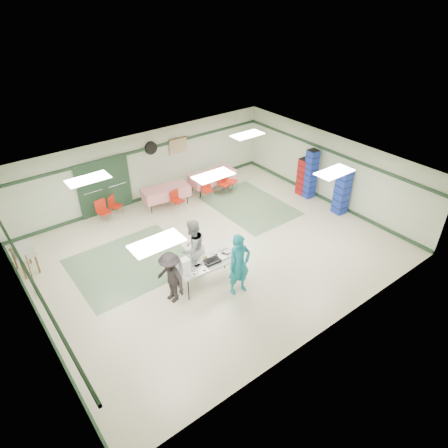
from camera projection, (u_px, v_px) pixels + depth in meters
floor at (214, 250)px, 13.09m from camera, size 11.00×11.00×0.00m
ceiling at (213, 175)px, 11.64m from camera, size 11.00×11.00×0.00m
wall_back at (145, 166)px, 15.38m from camera, size 11.00×0.00×11.00m
wall_front at (327, 293)px, 9.36m from camera, size 11.00×0.00×11.00m
wall_left at (29, 287)px, 9.55m from camera, size 0.00×9.00×9.00m
wall_right at (330, 169)px, 15.18m from camera, size 0.00×9.00×9.00m
trim_back at (143, 150)px, 14.98m from camera, size 11.00×0.06×0.10m
baseboard_back at (149, 196)px, 16.05m from camera, size 11.00×0.06×0.12m
trim_left at (22, 263)px, 9.19m from camera, size 0.06×9.00×0.10m
baseboard_left at (43, 324)px, 10.26m from camera, size 0.06×9.00×0.12m
trim_right at (332, 152)px, 14.79m from camera, size 0.06×9.00×0.10m
baseboard_right at (325, 199)px, 15.86m from camera, size 0.06×9.00×0.12m
green_patch_a at (131, 263)px, 12.48m from camera, size 3.50×3.00×0.01m
green_patch_b at (250, 206)px, 15.53m from camera, size 2.50×3.50×0.01m
double_door_left at (92, 190)px, 14.37m from camera, size 0.90×0.06×2.10m
double_door_right at (117, 183)px, 14.86m from camera, size 0.90×0.06×2.10m
door_frame at (105, 187)px, 14.60m from camera, size 2.00×0.03×2.15m
wall_fan at (151, 148)px, 15.11m from camera, size 0.50×0.10×0.50m
scroll_banner at (178, 146)px, 15.83m from camera, size 0.80×0.02×0.60m
serving_table at (207, 264)px, 11.32m from camera, size 1.90×0.86×0.76m
sheet_tray_right at (224, 254)px, 11.59m from camera, size 0.57×0.44×0.02m
sheet_tray_mid at (201, 260)px, 11.35m from camera, size 0.62×0.49×0.02m
sheet_tray_left at (196, 271)px, 10.95m from camera, size 0.63×0.49×0.02m
baking_pan at (212, 261)px, 11.28m from camera, size 0.48×0.32×0.08m
foam_box_stack at (185, 266)px, 10.79m from camera, size 0.26×0.24×0.46m
volunteer_teal at (239, 265)px, 10.93m from camera, size 0.73×0.53×1.87m
volunteer_grey at (193, 248)px, 11.63m from camera, size 1.02×0.88×1.82m
volunteer_dark at (171, 278)px, 10.69m from camera, size 0.73×1.09×1.57m
dining_table_a at (212, 177)px, 16.40m from camera, size 1.95×0.94×0.77m
dining_table_b at (166, 192)px, 15.27m from camera, size 1.87×1.03×0.77m
chair_a at (223, 182)px, 16.09m from camera, size 0.52×0.52×0.86m
chair_b at (207, 187)px, 15.68m from camera, size 0.50×0.50×0.86m
chair_c at (229, 179)px, 16.25m from camera, size 0.56×0.56×0.91m
chair_d at (176, 198)px, 14.97m from camera, size 0.46×0.46×0.84m
chair_loose_a at (114, 204)px, 14.63m from camera, size 0.53×0.53×0.82m
chair_loose_b at (102, 209)px, 14.22m from camera, size 0.47×0.47×0.90m
crate_stack_blue_a at (311, 174)px, 15.61m from camera, size 0.42×0.42×2.00m
crate_stack_red at (303, 177)px, 15.97m from camera, size 0.39×0.39×1.52m
crate_stack_blue_b at (342, 192)px, 14.65m from camera, size 0.48×0.48×1.71m
printer_table at (23, 254)px, 11.84m from camera, size 0.61×0.86×0.74m
office_printer at (23, 250)px, 11.46m from camera, size 0.55×0.49×0.41m
broom at (31, 273)px, 10.97m from camera, size 0.07×0.22×1.35m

